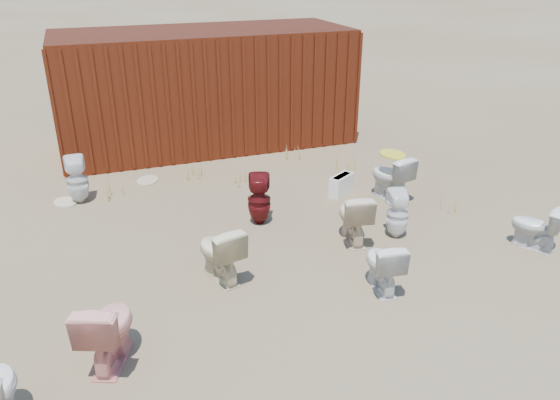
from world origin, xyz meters
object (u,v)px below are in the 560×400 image
object	(u,v)px
toilet_back_a	(77,180)
loose_tank	(341,185)
toilet_front_pink	(108,329)
toilet_back_yellowlid	(391,177)
toilet_front_e	(535,227)
shipping_container	(206,88)
toilet_back_beige_left	(220,252)
toilet_front_c	(383,265)
toilet_front_maroon	(259,200)
toilet_back_e	(398,214)
toilet_back_beige_right	(354,217)

from	to	relation	value
toilet_back_a	loose_tank	world-z (taller)	toilet_back_a
toilet_front_pink	toilet_back_yellowlid	size ratio (longest dim) A/B	1.02
toilet_front_e	toilet_back_yellowlid	bearing A→B (deg)	-94.03
toilet_back_a	loose_tank	xyz separation A→B (m)	(4.27, -1.22, -0.22)
shipping_container	loose_tank	bearing A→B (deg)	-67.51
shipping_container	toilet_back_beige_left	bearing A→B (deg)	-101.75
toilet_front_c	toilet_back_a	distance (m)	5.31
shipping_container	toilet_front_maroon	world-z (taller)	shipping_container
toilet_front_pink	toilet_front_maroon	world-z (taller)	toilet_front_pink
toilet_back_yellowlid	toilet_back_e	size ratio (longest dim) A/B	1.08
toilet_front_e	toilet_back_beige_left	size ratio (longest dim) A/B	0.86
toilet_back_beige_left	toilet_back_yellowlid	world-z (taller)	toilet_back_yellowlid
shipping_container	toilet_front_pink	world-z (taller)	shipping_container
toilet_back_yellowlid	loose_tank	world-z (taller)	toilet_back_yellowlid
toilet_back_yellowlid	loose_tank	xyz separation A→B (m)	(-0.69, 0.44, -0.22)
toilet_front_maroon	toilet_back_e	bearing A→B (deg)	166.86
toilet_front_pink	toilet_front_c	xyz separation A→B (m)	(3.27, 0.22, -0.06)
shipping_container	toilet_back_a	size ratio (longest dim) A/B	7.51
toilet_back_a	loose_tank	distance (m)	4.44
toilet_front_maroon	toilet_front_e	size ratio (longest dim) A/B	1.18
toilet_front_pink	toilet_front_c	distance (m)	3.28
toilet_front_c	toilet_front_e	xyz separation A→B (m)	(2.53, 0.17, -0.01)
toilet_back_beige_right	toilet_back_yellowlid	size ratio (longest dim) A/B	0.98
toilet_back_a	toilet_back_e	xyz separation A→B (m)	(4.36, -2.88, -0.04)
toilet_back_beige_right	toilet_back_beige_left	bearing A→B (deg)	21.61
shipping_container	toilet_back_yellowlid	world-z (taller)	shipping_container
shipping_container	toilet_back_beige_right	world-z (taller)	shipping_container
toilet_front_e	toilet_back_a	size ratio (longest dim) A/B	0.83
toilet_back_beige_left	shipping_container	bearing A→B (deg)	-115.20
shipping_container	toilet_front_pink	distance (m)	7.16
shipping_container	loose_tank	size ratio (longest dim) A/B	12.00
toilet_front_pink	toilet_back_e	xyz separation A→B (m)	(4.17, 1.36, -0.04)
toilet_front_e	toilet_front_c	bearing A→B (deg)	-25.38
toilet_back_beige_left	toilet_back_yellowlid	bearing A→B (deg)	-169.89
shipping_container	toilet_front_maroon	size ratio (longest dim) A/B	7.64
shipping_container	toilet_back_beige_left	size ratio (longest dim) A/B	7.70
toilet_front_e	toilet_back_yellowlid	distance (m)	2.42
toilet_front_c	toilet_back_e	bearing A→B (deg)	-119.17
toilet_front_c	toilet_back_e	size ratio (longest dim) A/B	0.95
toilet_front_maroon	loose_tank	xyz separation A→B (m)	(1.67, 0.55, -0.22)
toilet_front_pink	toilet_back_a	size ratio (longest dim) A/B	1.01
toilet_front_pink	toilet_back_a	bearing A→B (deg)	-65.03
shipping_container	loose_tank	world-z (taller)	shipping_container
toilet_front_e	toilet_back_beige_left	distance (m)	4.42
shipping_container	toilet_back_a	world-z (taller)	shipping_container
toilet_front_maroon	toilet_back_beige_left	bearing A→B (deg)	73.39
toilet_front_pink	toilet_back_beige_left	xyz separation A→B (m)	(1.44, 1.13, -0.01)
toilet_front_pink	loose_tank	world-z (taller)	toilet_front_pink
toilet_back_a	toilet_back_yellowlid	bearing A→B (deg)	160.10
toilet_front_e	toilet_back_beige_right	xyz separation A→B (m)	(-2.30, 1.07, 0.05)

